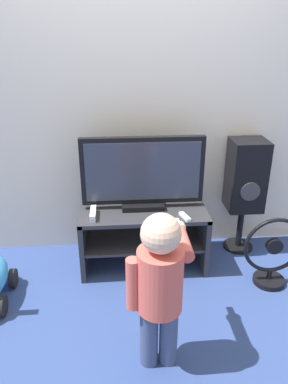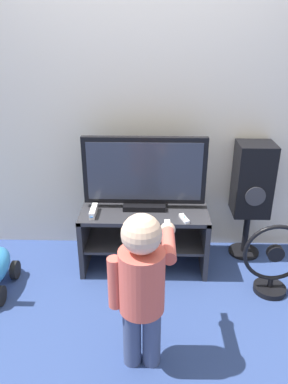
{
  "view_description": "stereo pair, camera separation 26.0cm",
  "coord_description": "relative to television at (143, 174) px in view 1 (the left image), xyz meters",
  "views": [
    {
      "loc": [
        -0.19,
        -2.31,
        1.77
      ],
      "look_at": [
        0.0,
        0.15,
        0.67
      ],
      "focal_mm": 35.0,
      "sensor_mm": 36.0,
      "label": 1
    },
    {
      "loc": [
        0.07,
        -2.32,
        1.77
      ],
      "look_at": [
        0.0,
        0.15,
        0.67
      ],
      "focal_mm": 35.0,
      "sensor_mm": 36.0,
      "label": 2
    }
  ],
  "objects": [
    {
      "name": "speaker_tower",
      "position": [
        0.84,
        0.13,
        -0.12
      ],
      "size": [
        0.28,
        0.27,
        0.96
      ],
      "color": "black",
      "rests_on": "ground_plane"
    },
    {
      "name": "television",
      "position": [
        0.0,
        0.0,
        0.0
      ],
      "size": [
        0.92,
        0.2,
        0.56
      ],
      "color": "black",
      "rests_on": "tv_stand"
    },
    {
      "name": "game_console",
      "position": [
        -0.37,
        -0.14,
        -0.25
      ],
      "size": [
        0.04,
        0.19,
        0.05
      ],
      "color": "white",
      "rests_on": "tv_stand"
    },
    {
      "name": "tv_stand",
      "position": [
        0.0,
        -0.02,
        -0.44
      ],
      "size": [
        0.97,
        0.51,
        0.49
      ],
      "color": "#2D2D33",
      "rests_on": "ground_plane"
    },
    {
      "name": "floor_fan",
      "position": [
        0.92,
        -0.37,
        -0.52
      ],
      "size": [
        0.45,
        0.23,
        0.55
      ],
      "color": "black",
      "rests_on": "ground_plane"
    },
    {
      "name": "wall_back",
      "position": [
        0.0,
        0.31,
        0.54
      ],
      "size": [
        10.0,
        0.06,
        2.6
      ],
      "color": "silver",
      "rests_on": "ground_plane"
    },
    {
      "name": "remote_primary",
      "position": [
        0.29,
        -0.21,
        -0.26
      ],
      "size": [
        0.07,
        0.13,
        0.03
      ],
      "color": "white",
      "rests_on": "tv_stand"
    },
    {
      "name": "ground_plane",
      "position": [
        0.0,
        -0.28,
        -0.76
      ],
      "size": [
        16.0,
        16.0,
        0.0
      ],
      "primitive_type": "plane",
      "color": "navy"
    },
    {
      "name": "child",
      "position": [
        0.02,
        -1.01,
        -0.2
      ],
      "size": [
        0.36,
        0.52,
        0.95
      ],
      "color": "#3F4C72",
      "rests_on": "ground_plane"
    }
  ]
}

